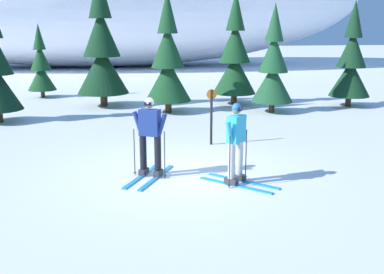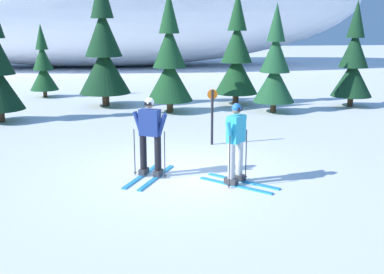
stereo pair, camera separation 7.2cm
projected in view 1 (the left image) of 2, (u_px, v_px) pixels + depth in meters
ground_plane at (180, 173)px, 10.59m from camera, size 120.00×120.00×0.00m
skier_cyan_jacket at (236, 142)px, 9.68m from camera, size 1.55×1.49×1.72m
skier_navy_jacket at (150, 136)px, 10.13m from camera, size 1.21×1.81×1.76m
pine_tree_left at (41, 67)px, 21.10m from camera, size 1.28×1.28×3.31m
pine_tree_center_left at (102, 51)px, 18.59m from camera, size 2.07×2.07×5.35m
pine_tree_center at (168, 62)px, 17.36m from camera, size 1.74×1.74×4.51m
pine_tree_center_right at (235, 58)px, 19.13m from camera, size 1.78×1.78×4.62m
pine_tree_right at (273, 68)px, 17.41m from camera, size 1.57×1.57×4.05m
pine_tree_far_right at (351, 63)px, 18.70m from camera, size 1.63×1.63×4.21m
trail_marker_post at (211, 114)px, 12.86m from camera, size 0.28×0.07×1.56m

